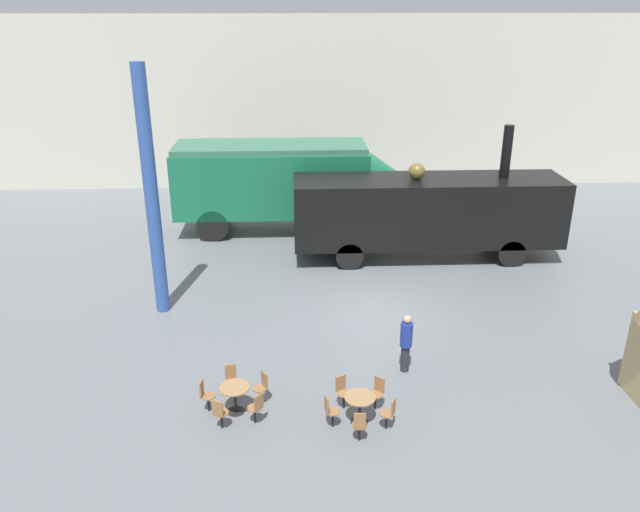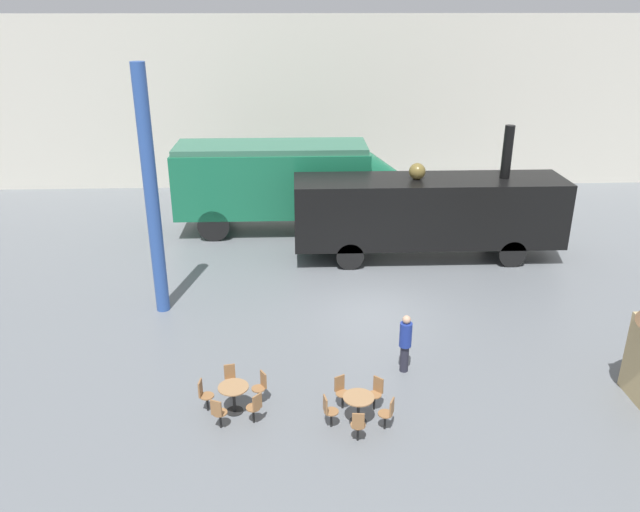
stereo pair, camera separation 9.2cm
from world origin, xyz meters
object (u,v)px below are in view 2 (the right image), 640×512
Objects in this scene: cafe_table_mid at (234,393)px; steam_locomotive at (428,210)px; streamlined_locomotive at (290,179)px; visitor_person at (405,341)px; cafe_chair_0 at (328,409)px; cafe_table_near at (358,403)px.

steam_locomotive is at bearing 55.63° from cafe_table_mid.
visitor_person is at bearing -74.77° from streamlined_locomotive.
steam_locomotive is 6.06× the size of visitor_person.
visitor_person is (3.20, -11.77, -1.41)m from streamlined_locomotive.
cafe_chair_0 is (2.34, -0.71, -0.05)m from cafe_table_mid.
cafe_table_mid is at bearing 169.81° from cafe_table_near.
steam_locomotive is at bearing 55.38° from cafe_chair_0.
visitor_person is at bearing 35.13° from cafe_chair_0.
visitor_person is (2.24, 2.40, 0.44)m from cafe_chair_0.
streamlined_locomotive reaches higher than cafe_chair_0.
streamlined_locomotive is at bearing 96.90° from cafe_table_near.
streamlined_locomotive is 13.65m from cafe_table_mid.
steam_locomotive reaches higher than cafe_table_near.
streamlined_locomotive is at bearing 82.04° from cafe_chair_0.
cafe_chair_0 is (-4.49, -10.70, -1.46)m from steam_locomotive.
cafe_table_near is at bearing -10.19° from cafe_table_mid.
steam_locomotive is at bearing 70.39° from cafe_table_near.
visitor_person is (-2.25, -8.29, -1.03)m from steam_locomotive.
steam_locomotive is (5.45, -3.47, -0.38)m from streamlined_locomotive.
visitor_person is (4.58, 1.70, 0.38)m from cafe_table_mid.
cafe_table_mid is 2.44m from cafe_chair_0.
cafe_table_near is 3.12m from cafe_table_mid.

